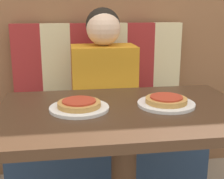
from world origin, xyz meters
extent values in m
cube|color=navy|center=(0.00, 0.62, 0.24)|extent=(1.08, 0.56, 0.48)
cube|color=maroon|center=(-0.45, 0.87, 0.76)|extent=(0.18, 0.06, 0.55)
cube|color=beige|center=(-0.27, 0.87, 0.76)|extent=(0.18, 0.06, 0.55)
cube|color=maroon|center=(-0.09, 0.87, 0.76)|extent=(0.18, 0.06, 0.55)
cube|color=beige|center=(0.09, 0.87, 0.76)|extent=(0.18, 0.06, 0.55)
cube|color=maroon|center=(0.27, 0.87, 0.76)|extent=(0.18, 0.06, 0.55)
cube|color=beige|center=(0.45, 0.87, 0.76)|extent=(0.18, 0.06, 0.55)
cube|color=#422B1C|center=(0.00, 0.00, 0.74)|extent=(0.96, 0.61, 0.03)
cube|color=orange|center=(0.00, 0.62, 0.70)|extent=(0.36, 0.22, 0.44)
sphere|color=beige|center=(0.00, 0.62, 1.02)|extent=(0.19, 0.19, 0.19)
sphere|color=black|center=(0.00, 0.65, 1.03)|extent=(0.19, 0.19, 0.19)
cylinder|color=white|center=(-0.17, 0.02, 0.76)|extent=(0.22, 0.22, 0.01)
cylinder|color=white|center=(0.17, 0.02, 0.76)|extent=(0.22, 0.22, 0.01)
cylinder|color=#C68E47|center=(-0.17, 0.02, 0.78)|extent=(0.16, 0.16, 0.02)
cylinder|color=#B73823|center=(-0.17, 0.02, 0.79)|extent=(0.13, 0.13, 0.01)
cylinder|color=#C68E47|center=(0.17, 0.02, 0.78)|extent=(0.16, 0.16, 0.02)
cylinder|color=#B73823|center=(0.17, 0.02, 0.79)|extent=(0.13, 0.13, 0.01)
camera|label=1|loc=(-0.22, -1.10, 1.13)|focal=50.00mm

